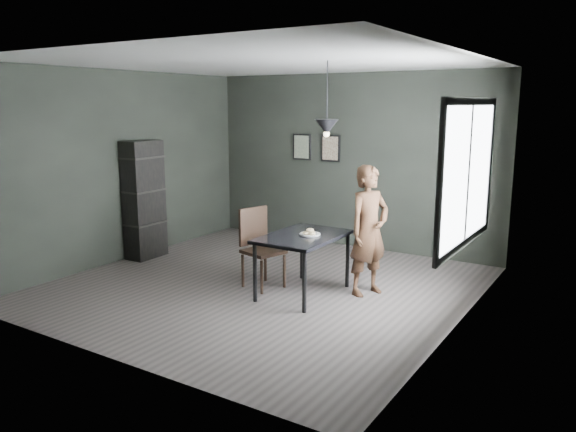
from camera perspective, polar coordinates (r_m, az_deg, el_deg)
The scene contains 13 objects.
ground at distance 7.34m, azimuth -2.54°, elevation -7.07°, with size 5.00×5.00×0.00m, color #322D2B.
back_wall at distance 9.17m, azimuth 6.37°, elevation 5.54°, with size 5.00×0.10×2.80m, color black.
ceiling at distance 6.98m, azimuth -2.75°, elevation 15.30°, with size 5.00×5.00×0.02m.
window_assembly at distance 6.14m, azimuth 17.81°, elevation 4.10°, with size 0.04×1.96×1.56m.
cafe_table at distance 6.84m, azimuth 1.55°, elevation -2.58°, with size 0.80×1.20×0.75m.
white_plate at distance 6.81m, azimuth 2.24°, elevation -1.92°, with size 0.23×0.23×0.01m, color white.
donut_pile at distance 6.80m, azimuth 2.24°, elevation -1.66°, with size 0.16×0.16×0.07m.
woman at distance 6.90m, azimuth 8.20°, elevation -1.47°, with size 0.58×0.38×1.60m, color black.
wood_chair at distance 7.19m, azimuth -2.99°, elevation -2.66°, with size 0.54×0.54×1.02m.
shelf_unit at distance 8.76m, azimuth -14.42°, elevation 1.61°, with size 0.34×0.59×1.78m, color black.
pendant_lamp at distance 6.61m, azimuth 3.95°, elevation 9.01°, with size 0.28×0.28×0.86m.
framed_print_left at distance 9.56m, azimuth 1.42°, elevation 7.04°, with size 0.34×0.04×0.44m.
framed_print_right at distance 9.29m, azimuth 4.35°, elevation 6.88°, with size 0.34×0.04×0.44m.
Camera 1 is at (3.99, -5.71, 2.32)m, focal length 35.00 mm.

